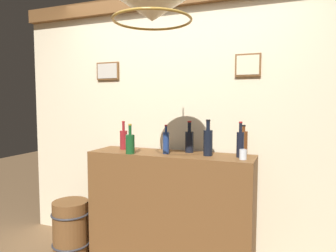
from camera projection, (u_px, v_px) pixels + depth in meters
name	position (u px, v px, depth m)	size (l,w,h in m)	color
panelled_rear_partition	(180.00, 116.00, 2.97)	(3.57, 0.15, 2.54)	beige
bar_shelf_unit	(170.00, 208.00, 2.78)	(1.50, 0.40, 1.02)	brown
liquor_bottle_whiskey	(166.00, 142.00, 2.71)	(0.06, 0.06, 0.26)	navy
liquor_bottle_mezcal	(240.00, 143.00, 2.53)	(0.06, 0.06, 0.30)	black
liquor_bottle_scotch	(208.00, 142.00, 2.61)	(0.08, 0.08, 0.31)	black
liquor_bottle_bourbon	(130.00, 143.00, 2.70)	(0.08, 0.08, 0.27)	#184C22
liquor_bottle_rye	(243.00, 143.00, 2.63)	(0.07, 0.07, 0.26)	brown
liquor_bottle_brandy	(189.00, 141.00, 2.77)	(0.08, 0.08, 0.29)	black
liquor_bottle_sherry	(124.00, 139.00, 2.96)	(0.07, 0.07, 0.28)	maroon
glass_tumbler_rocks	(243.00, 154.00, 2.44)	(0.06, 0.06, 0.08)	silver
glass_tumbler_highball	(166.00, 147.00, 2.86)	(0.06, 0.06, 0.07)	silver
pendant_lamp	(152.00, 9.00, 1.83)	(0.49, 0.49, 0.47)	#EFE5C6
wooden_barrel	(71.00, 228.00, 2.94)	(0.37, 0.37, 0.53)	brown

